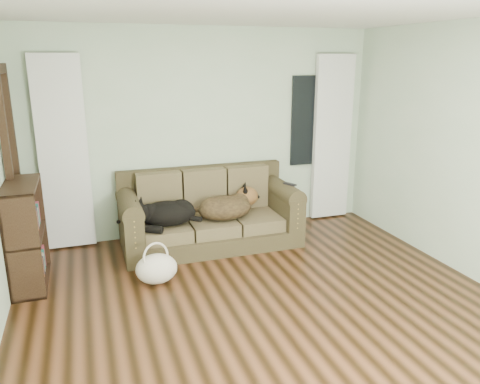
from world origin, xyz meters
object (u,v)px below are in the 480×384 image
object	(u,v)px
dog_shepherd	(228,207)
bookshelf	(27,237)
dog_black_lab	(164,214)
tote_bag	(156,268)
sofa	(210,209)

from	to	relation	value
dog_shepherd	bookshelf	world-z (taller)	bookshelf
dog_black_lab	bookshelf	distance (m)	1.46
dog_shepherd	tote_bag	size ratio (longest dim) A/B	1.62
dog_shepherd	tote_bag	distance (m)	1.29
tote_bag	bookshelf	distance (m)	1.32
tote_bag	bookshelf	bearing A→B (deg)	161.16
sofa	tote_bag	distance (m)	1.19
dog_black_lab	bookshelf	size ratio (longest dim) A/B	0.64
bookshelf	dog_shepherd	bearing A→B (deg)	9.73
dog_black_lab	dog_shepherd	bearing A→B (deg)	9.49
bookshelf	sofa	bearing A→B (deg)	12.80
dog_black_lab	dog_shepherd	world-z (taller)	dog_shepherd
dog_shepherd	tote_bag	xyz separation A→B (m)	(-0.99, -0.75, -0.33)
tote_bag	dog_black_lab	bearing A→B (deg)	73.52
sofa	dog_black_lab	bearing A→B (deg)	-170.41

